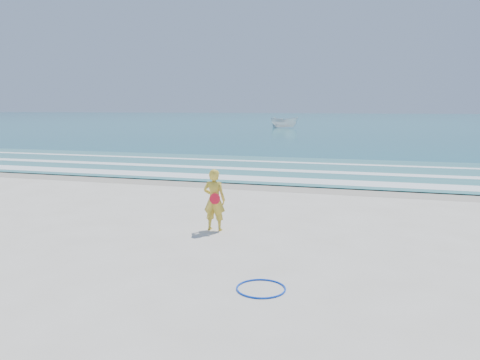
# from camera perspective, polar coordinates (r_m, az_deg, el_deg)

# --- Properties ---
(ground) EXTENTS (400.00, 400.00, 0.00)m
(ground) POSITION_cam_1_polar(r_m,az_deg,el_deg) (9.94, -6.02, -9.21)
(ground) COLOR silver
(ground) RESTS_ON ground
(wet_sand) EXTENTS (400.00, 2.40, 0.00)m
(wet_sand) POSITION_cam_1_polar(r_m,az_deg,el_deg) (18.35, 4.81, -0.76)
(wet_sand) COLOR #B2A893
(wet_sand) RESTS_ON ground
(ocean) EXTENTS (400.00, 190.00, 0.04)m
(ocean) POSITION_cam_1_polar(r_m,az_deg,el_deg) (113.81, 14.84, 7.13)
(ocean) COLOR #19727F
(ocean) RESTS_ON ground
(shallow) EXTENTS (400.00, 10.00, 0.01)m
(shallow) POSITION_cam_1_polar(r_m,az_deg,el_deg) (23.20, 7.34, 1.35)
(shallow) COLOR #59B7AD
(shallow) RESTS_ON ocean
(foam_near) EXTENTS (400.00, 1.40, 0.01)m
(foam_near) POSITION_cam_1_polar(r_m,az_deg,el_deg) (19.60, 5.59, 0.00)
(foam_near) COLOR white
(foam_near) RESTS_ON shallow
(foam_mid) EXTENTS (400.00, 0.90, 0.01)m
(foam_mid) POSITION_cam_1_polar(r_m,az_deg,el_deg) (22.42, 7.01, 1.11)
(foam_mid) COLOR white
(foam_mid) RESTS_ON shallow
(foam_far) EXTENTS (400.00, 0.60, 0.01)m
(foam_far) POSITION_cam_1_polar(r_m,az_deg,el_deg) (25.66, 8.25, 2.07)
(foam_far) COLOR white
(foam_far) RESTS_ON shallow
(hoop) EXTENTS (1.12, 1.12, 0.03)m
(hoop) POSITION_cam_1_polar(r_m,az_deg,el_deg) (8.21, 2.58, -13.06)
(hoop) COLOR blue
(hoop) RESTS_ON ground
(boat) EXTENTS (4.29, 2.19, 1.58)m
(boat) POSITION_cam_1_polar(r_m,az_deg,el_deg) (67.38, 5.43, 7.01)
(boat) COLOR silver
(boat) RESTS_ON ocean
(woman) EXTENTS (0.57, 0.41, 1.56)m
(woman) POSITION_cam_1_polar(r_m,az_deg,el_deg) (11.72, -3.15, -2.43)
(woman) COLOR gold
(woman) RESTS_ON ground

